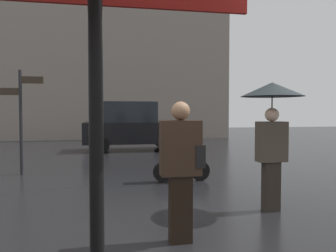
# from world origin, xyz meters

# --- Properties ---
(pedestrian_with_umbrella) EXTENTS (1.00, 1.00, 2.07)m
(pedestrian_with_umbrella) POSITION_xyz_m (2.31, 2.01, 1.62)
(pedestrian_with_umbrella) COLOR #2A241E
(pedestrian_with_umbrella) RESTS_ON ground
(pedestrian_with_bag) EXTENTS (0.53, 0.24, 1.72)m
(pedestrian_with_bag) POSITION_xyz_m (0.60, 1.02, 0.98)
(pedestrian_with_bag) COLOR black
(pedestrian_with_bag) RESTS_ON ground
(parked_scooter) EXTENTS (1.33, 0.32, 1.23)m
(parked_scooter) POSITION_xyz_m (1.35, 4.49, 0.55)
(parked_scooter) COLOR black
(parked_scooter) RESTS_ON ground
(parked_car_left) EXTENTS (4.08, 2.05, 2.03)m
(parked_car_left) POSITION_xyz_m (0.74, 10.97, 1.02)
(parked_car_left) COLOR black
(parked_car_left) RESTS_ON ground
(street_signpost) EXTENTS (1.08, 0.08, 2.67)m
(street_signpost) POSITION_xyz_m (-2.44, 6.04, 1.63)
(street_signpost) COLOR black
(street_signpost) RESTS_ON ground
(building_block) EXTENTS (14.35, 2.38, 16.79)m
(building_block) POSITION_xyz_m (0.00, 17.70, 8.40)
(building_block) COLOR gray
(building_block) RESTS_ON ground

